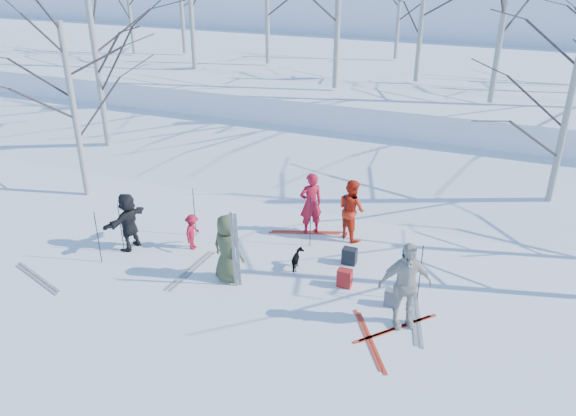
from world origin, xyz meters
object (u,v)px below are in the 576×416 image
at_px(dog, 297,260).
at_px(backpack_grey, 392,298).
at_px(skier_grey_west, 128,221).
at_px(skier_redor_behind, 351,209).
at_px(backpack_dark, 349,256).
at_px(skier_cream_east, 405,285).
at_px(skier_red_north, 311,203).
at_px(skier_olive_center, 227,248).
at_px(backpack_red, 345,278).
at_px(skier_red_seated, 193,232).

distance_m(dog, backpack_grey, 2.48).
bearing_deg(skier_grey_west, backpack_grey, 95.80).
height_order(skier_redor_behind, skier_grey_west, skier_redor_behind).
height_order(skier_grey_west, backpack_dark, skier_grey_west).
xyz_separation_m(skier_cream_east, backpack_grey, (-0.33, 0.58, -0.74)).
bearing_deg(dog, skier_red_north, -93.04).
bearing_deg(skier_grey_west, skier_olive_center, 88.49).
bearing_deg(skier_cream_east, backpack_dark, 101.93).
height_order(skier_cream_east, skier_grey_west, skier_cream_east).
relative_size(backpack_red, backpack_dark, 1.05).
distance_m(skier_cream_east, backpack_dark, 2.64).
distance_m(skier_red_seated, backpack_red, 4.07).
xyz_separation_m(skier_red_north, skier_red_seated, (-2.45, -1.93, -0.38)).
height_order(skier_grey_west, backpack_grey, skier_grey_west).
relative_size(skier_red_seated, skier_grey_west, 0.62).
bearing_deg(backpack_red, backpack_grey, -16.11).
xyz_separation_m(backpack_red, backpack_grey, (1.15, -0.33, -0.02)).
relative_size(backpack_grey, backpack_dark, 0.95).
bearing_deg(skier_red_seated, backpack_dark, -85.35).
bearing_deg(backpack_grey, dog, 165.20).
relative_size(skier_red_seated, backpack_grey, 2.46).
relative_size(skier_olive_center, backpack_red, 3.85).
bearing_deg(dog, skier_red_seated, -12.50).
relative_size(skier_red_seated, backpack_red, 2.22).
bearing_deg(backpack_red, backpack_dark, 100.29).
distance_m(dog, backpack_dark, 1.28).
xyz_separation_m(skier_redor_behind, backpack_dark, (0.36, -1.30, -0.61)).
bearing_deg(skier_olive_center, skier_redor_behind, -112.31).
bearing_deg(skier_grey_west, skier_redor_behind, 123.62).
bearing_deg(skier_red_north, backpack_red, 87.24).
height_order(skier_redor_behind, backpack_red, skier_redor_behind).
height_order(skier_olive_center, backpack_dark, skier_olive_center).
bearing_deg(skier_redor_behind, dog, 106.74).
xyz_separation_m(skier_olive_center, backpack_red, (2.56, 0.71, -0.60)).
bearing_deg(skier_red_seated, skier_cream_east, -108.27).
height_order(dog, backpack_grey, dog).
xyz_separation_m(skier_red_north, skier_grey_west, (-3.93, -2.50, -0.10)).
distance_m(skier_grey_west, backpack_grey, 6.70).
relative_size(dog, backpack_red, 1.33).
bearing_deg(skier_red_north, skier_cream_east, 95.77).
bearing_deg(skier_red_seated, skier_olive_center, -128.99).
xyz_separation_m(skier_olive_center, backpack_dark, (2.37, 1.72, -0.61)).
height_order(skier_olive_center, skier_cream_east, skier_cream_east).
xyz_separation_m(skier_red_north, backpack_grey, (2.75, -2.50, -0.66)).
height_order(dog, backpack_dark, dog).
bearing_deg(backpack_dark, dog, -146.65).
bearing_deg(skier_cream_east, skier_grey_west, 146.31).
xyz_separation_m(skier_redor_behind, skier_red_seated, (-3.51, -2.06, -0.34)).
height_order(backpack_grey, backpack_dark, backpack_dark).
bearing_deg(backpack_red, skier_redor_behind, 103.23).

